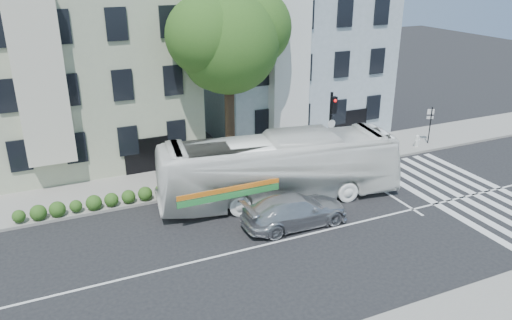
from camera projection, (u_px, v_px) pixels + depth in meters
ground at (300, 237)px, 22.62m from camera, size 120.00×120.00×0.00m
sidewalk_far at (234, 172)px, 29.36m from camera, size 80.00×4.00×0.15m
building_left at (84, 68)px, 30.60m from camera, size 12.00×10.00×11.00m
building_right at (287, 52)px, 35.94m from camera, size 12.00×10.00×11.00m
street_tree at (228, 36)px, 27.12m from camera, size 7.30×5.90×11.10m
bus at (279, 168)px, 25.59m from camera, size 4.75×12.82×3.49m
sedan at (295, 210)px, 23.39m from camera, size 2.12×5.17×1.50m
hedge at (111, 200)px, 24.98m from camera, size 8.26×3.73×0.70m
traffic_signal at (331, 122)px, 28.50m from camera, size 0.50×0.55×4.78m
fire_hydrant at (417, 141)px, 33.02m from camera, size 0.44×0.26×0.81m
far_sign_pole at (430, 120)px, 33.22m from camera, size 0.43×0.24×2.53m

